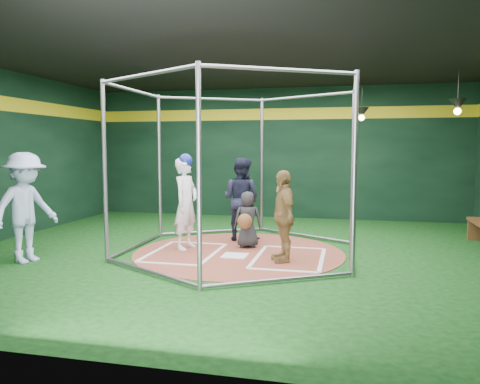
# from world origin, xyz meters

# --- Properties ---
(room_shell) EXTENTS (10.10, 9.10, 3.53)m
(room_shell) POSITION_xyz_m (0.00, 0.01, 1.75)
(room_shell) COLOR #0B330D
(room_shell) RESTS_ON ground
(clay_disc) EXTENTS (3.80, 3.80, 0.01)m
(clay_disc) POSITION_xyz_m (0.00, 0.00, 0.01)
(clay_disc) COLOR brown
(clay_disc) RESTS_ON ground
(home_plate) EXTENTS (0.43, 0.43, 0.01)m
(home_plate) POSITION_xyz_m (0.00, -0.30, 0.02)
(home_plate) COLOR white
(home_plate) RESTS_ON clay_disc
(batter_box_left) EXTENTS (1.17, 1.77, 0.01)m
(batter_box_left) POSITION_xyz_m (-0.95, -0.25, 0.02)
(batter_box_left) COLOR white
(batter_box_left) RESTS_ON clay_disc
(batter_box_right) EXTENTS (1.17, 1.77, 0.01)m
(batter_box_right) POSITION_xyz_m (0.95, -0.25, 0.02)
(batter_box_right) COLOR white
(batter_box_right) RESTS_ON clay_disc
(batting_cage) EXTENTS (4.05, 4.67, 3.00)m
(batting_cage) POSITION_xyz_m (-0.00, -0.00, 1.50)
(batting_cage) COLOR gray
(batting_cage) RESTS_ON ground
(pendant_lamp_near) EXTENTS (0.34, 0.34, 0.90)m
(pendant_lamp_near) POSITION_xyz_m (2.20, 3.60, 2.74)
(pendant_lamp_near) COLOR black
(pendant_lamp_near) RESTS_ON room_shell
(pendant_lamp_far) EXTENTS (0.34, 0.34, 0.90)m
(pendant_lamp_far) POSITION_xyz_m (4.00, 2.00, 2.74)
(pendant_lamp_far) COLOR black
(pendant_lamp_far) RESTS_ON room_shell
(batter_figure) EXTENTS (0.53, 0.69, 1.78)m
(batter_figure) POSITION_xyz_m (-1.03, 0.08, 0.90)
(batter_figure) COLOR white
(batter_figure) RESTS_ON clay_disc
(visitor_leopard) EXTENTS (0.69, 0.97, 1.52)m
(visitor_leopard) POSITION_xyz_m (0.87, -0.47, 0.77)
(visitor_leopard) COLOR tan
(visitor_leopard) RESTS_ON clay_disc
(catcher_figure) EXTENTS (0.61, 0.64, 1.07)m
(catcher_figure) POSITION_xyz_m (0.07, 0.43, 0.55)
(catcher_figure) COLOR black
(catcher_figure) RESTS_ON clay_disc
(umpire) EXTENTS (0.98, 0.86, 1.69)m
(umpire) POSITION_xyz_m (-0.21, 1.12, 0.86)
(umpire) COLOR black
(umpire) RESTS_ON clay_disc
(bystander_blue) EXTENTS (0.96, 1.32, 1.83)m
(bystander_blue) POSITION_xyz_m (-3.29, -1.44, 0.91)
(bystander_blue) COLOR #AEBFE6
(bystander_blue) RESTS_ON ground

